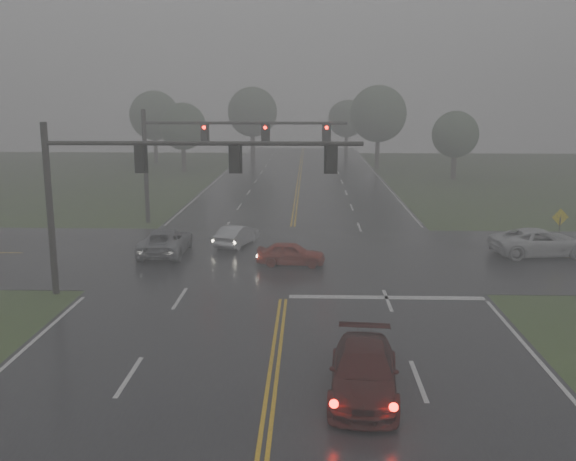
{
  "coord_description": "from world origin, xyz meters",
  "views": [
    {
      "loc": [
        1.09,
        -12.52,
        8.56
      ],
      "look_at": [
        0.14,
        16.0,
        2.66
      ],
      "focal_mm": 40.0,
      "sensor_mm": 36.0,
      "label": 1
    }
  ],
  "objects_px": {
    "sedan_red": "(291,265)",
    "signal_gantry_near": "(144,175)",
    "pickup_white": "(539,256)",
    "sedan_silver": "(237,246)",
    "car_grey": "(166,254)",
    "sedan_maroon": "(363,395)",
    "signal_gantry_far": "(207,144)"
  },
  "relations": [
    {
      "from": "sedan_red",
      "to": "sedan_silver",
      "type": "distance_m",
      "value": 5.47
    },
    {
      "from": "sedan_silver",
      "to": "signal_gantry_near",
      "type": "height_order",
      "value": "signal_gantry_near"
    },
    {
      "from": "sedan_maroon",
      "to": "signal_gantry_near",
      "type": "height_order",
      "value": "signal_gantry_near"
    },
    {
      "from": "pickup_white",
      "to": "signal_gantry_far",
      "type": "xyz_separation_m",
      "value": [
        -19.75,
        8.97,
        5.5
      ]
    },
    {
      "from": "sedan_silver",
      "to": "pickup_white",
      "type": "relative_size",
      "value": 0.69
    },
    {
      "from": "sedan_maroon",
      "to": "sedan_silver",
      "type": "height_order",
      "value": "sedan_maroon"
    },
    {
      "from": "signal_gantry_near",
      "to": "signal_gantry_far",
      "type": "distance_m",
      "value": 16.68
    },
    {
      "from": "sedan_silver",
      "to": "signal_gantry_far",
      "type": "relative_size",
      "value": 0.27
    },
    {
      "from": "sedan_red",
      "to": "signal_gantry_near",
      "type": "xyz_separation_m",
      "value": [
        -6.15,
        -5.24,
        5.32
      ]
    },
    {
      "from": "signal_gantry_far",
      "to": "sedan_maroon",
      "type": "bearing_deg",
      "value": -71.87
    },
    {
      "from": "pickup_white",
      "to": "signal_gantry_near",
      "type": "distance_m",
      "value": 21.95
    },
    {
      "from": "sedan_silver",
      "to": "signal_gantry_near",
      "type": "bearing_deg",
      "value": 91.96
    },
    {
      "from": "sedan_red",
      "to": "sedan_silver",
      "type": "xyz_separation_m",
      "value": [
        -3.3,
        4.35,
        0.0
      ]
    },
    {
      "from": "sedan_maroon",
      "to": "sedan_silver",
      "type": "relative_size",
      "value": 1.3
    },
    {
      "from": "sedan_maroon",
      "to": "sedan_red",
      "type": "height_order",
      "value": "sedan_maroon"
    },
    {
      "from": "sedan_maroon",
      "to": "signal_gantry_near",
      "type": "relative_size",
      "value": 0.35
    },
    {
      "from": "pickup_white",
      "to": "signal_gantry_far",
      "type": "relative_size",
      "value": 0.39
    },
    {
      "from": "sedan_maroon",
      "to": "sedan_red",
      "type": "distance_m",
      "value": 15.07
    },
    {
      "from": "sedan_red",
      "to": "sedan_silver",
      "type": "relative_size",
      "value": 0.95
    },
    {
      "from": "sedan_silver",
      "to": "car_grey",
      "type": "distance_m",
      "value": 4.33
    },
    {
      "from": "signal_gantry_near",
      "to": "pickup_white",
      "type": "bearing_deg",
      "value": 21.25
    },
    {
      "from": "sedan_red",
      "to": "signal_gantry_near",
      "type": "bearing_deg",
      "value": 134.57
    },
    {
      "from": "sedan_silver",
      "to": "sedan_maroon",
      "type": "bearing_deg",
      "value": 125.46
    },
    {
      "from": "sedan_red",
      "to": "pickup_white",
      "type": "distance_m",
      "value": 13.92
    },
    {
      "from": "pickup_white",
      "to": "sedan_silver",
      "type": "bearing_deg",
      "value": 76.06
    },
    {
      "from": "sedan_silver",
      "to": "signal_gantry_far",
      "type": "xyz_separation_m",
      "value": [
        -2.75,
        7.09,
        5.5
      ]
    },
    {
      "from": "signal_gantry_near",
      "to": "sedan_silver",
      "type": "bearing_deg",
      "value": 73.47
    },
    {
      "from": "sedan_maroon",
      "to": "pickup_white",
      "type": "bearing_deg",
      "value": 62.21
    },
    {
      "from": "pickup_white",
      "to": "signal_gantry_near",
      "type": "height_order",
      "value": "signal_gantry_near"
    },
    {
      "from": "sedan_silver",
      "to": "sedan_red",
      "type": "bearing_deg",
      "value": 145.66
    },
    {
      "from": "sedan_red",
      "to": "signal_gantry_near",
      "type": "height_order",
      "value": "signal_gantry_near"
    },
    {
      "from": "pickup_white",
      "to": "signal_gantry_near",
      "type": "bearing_deg",
      "value": 103.63
    }
  ]
}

